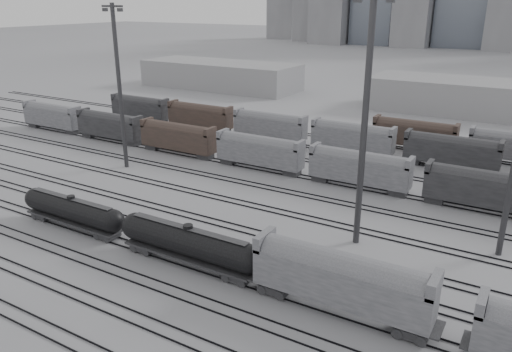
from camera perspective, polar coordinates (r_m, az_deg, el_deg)
The scene contains 11 objects.
ground at distance 53.58m, azimuth -8.68°, elevation -10.27°, with size 900.00×900.00×0.00m, color #AFAFB3.
tracks at distance 66.44m, azimuth 0.82°, elevation -3.83°, with size 220.00×71.50×0.16m.
tank_car_a at distance 64.51m, azimuth -20.22°, elevation -3.68°, with size 16.28×2.71×4.02m.
tank_car_b at distance 52.75m, azimuth -7.69°, elevation -7.58°, with size 17.81×2.97×4.40m.
hopper_car_a at distance 44.94m, azimuth 9.72°, elevation -11.35°, with size 16.18×3.21×5.79m.
light_mast_b at distance 83.00m, azimuth -15.36°, elevation 10.09°, with size 4.16×0.67×25.99m.
light_mast_c at distance 54.26m, azimuth 12.35°, elevation 6.48°, with size 4.40×0.70×27.50m.
bg_string_near at distance 74.86m, azimuth 11.73°, elevation 0.72°, with size 151.00×3.00×5.60m.
bg_string_mid at distance 87.60m, azimuth 21.43°, elevation 2.51°, with size 151.00×3.00×5.60m.
warehouse_left at distance 160.21m, azimuth -4.10°, elevation 11.45°, with size 50.00×18.00×8.00m, color gray.
warehouse_mid at distance 133.92m, azimuth 21.73°, elevation 8.53°, with size 40.00×18.00×8.00m, color gray.
Camera 1 is at (30.23, -35.46, 26.45)m, focal length 35.00 mm.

